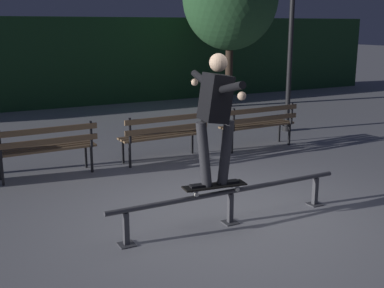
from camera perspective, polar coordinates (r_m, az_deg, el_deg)
ground_plane at (r=6.31m, az=3.63°, el=-8.62°), size 90.00×90.00×0.00m
hedge_backdrop at (r=15.41m, az=-16.40°, el=9.14°), size 24.00×1.20×2.63m
grind_rail at (r=6.06m, az=4.51°, el=-6.26°), size 3.20×0.18×0.44m
skateboard at (r=5.88m, az=2.64°, el=-4.92°), size 0.80×0.29×0.09m
skateboarder at (r=5.66m, az=2.77°, el=4.10°), size 0.63×1.40×1.56m
park_bench_leftmost at (r=8.11m, az=-16.62°, el=-0.12°), size 1.61×0.46×0.88m
park_bench_left_center at (r=8.72m, az=-3.23°, el=1.38°), size 1.61×0.46×0.88m
park_bench_right_center at (r=9.74m, az=7.90°, el=2.58°), size 1.61×0.46×0.88m
lamp_post_right at (r=11.35m, az=11.53°, el=13.87°), size 0.32×0.32×3.90m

